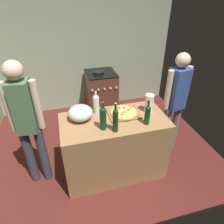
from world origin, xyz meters
TOP-DOWN VIEW (x-y plane):
  - ground_plane at (0.00, 1.28)m, footprint 3.84×3.16m
  - kitchen_wall_rear at (0.00, 2.61)m, footprint 3.84×0.10m
  - counter at (0.21, 0.59)m, footprint 1.33×0.67m
  - cutting_board at (0.36, 0.67)m, footprint 0.40×0.32m
  - pizza at (0.36, 0.67)m, footprint 0.35×0.35m
  - mixing_bowl at (-0.19, 0.70)m, footprint 0.30×0.30m
  - paper_towel_roll at (0.70, 0.66)m, footprint 0.11×0.11m
  - wine_bottle_amber at (0.56, 0.41)m, footprint 0.07×0.07m
  - wine_bottle_green at (0.03, 0.80)m, footprint 0.08×0.08m
  - wine_bottle_dark at (0.04, 0.44)m, footprint 0.08×0.08m
  - wine_bottle_clear at (0.16, 0.37)m, footprint 0.06×0.06m
  - stove at (0.39, 2.21)m, footprint 0.57×0.61m
  - person_in_stripes at (-0.80, 0.70)m, footprint 0.38×0.22m
  - person_in_red at (1.17, 0.79)m, footprint 0.40×0.25m

SIDE VIEW (x-z plane):
  - ground_plane at x=0.00m, z-range -0.02..0.00m
  - stove at x=0.39m, z-range -0.02..0.90m
  - counter at x=0.21m, z-range 0.00..0.88m
  - cutting_board at x=0.36m, z-range 0.88..0.90m
  - pizza at x=0.36m, z-range 0.90..0.93m
  - person_in_red at x=1.17m, z-range 0.12..1.71m
  - person_in_stripes at x=-0.80m, z-range 0.13..1.81m
  - mixing_bowl at x=-0.19m, z-range 0.88..1.07m
  - paper_towel_roll at x=0.70m, z-range 0.88..1.12m
  - wine_bottle_amber at x=0.56m, z-range 0.86..1.18m
  - wine_bottle_green at x=0.03m, z-range 0.86..1.20m
  - wine_bottle_dark at x=0.04m, z-range 0.87..1.22m
  - wine_bottle_clear at x=0.16m, z-range 0.86..1.22m
  - kitchen_wall_rear at x=0.00m, z-range 0.00..2.60m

